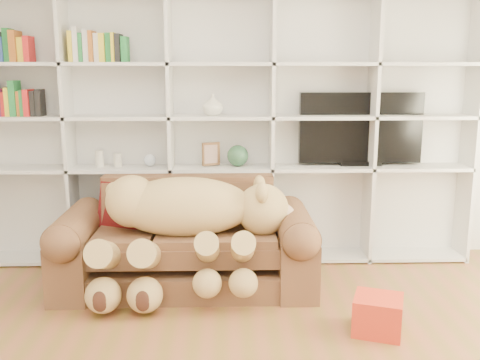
{
  "coord_description": "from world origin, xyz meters",
  "views": [
    {
      "loc": [
        0.04,
        -2.35,
        1.71
      ],
      "look_at": [
        0.15,
        1.63,
        0.88
      ],
      "focal_mm": 40.0,
      "sensor_mm": 36.0,
      "label": 1
    }
  ],
  "objects_px": {
    "teddy_bear": "(185,220)",
    "tv": "(360,129)",
    "sofa": "(187,247)",
    "gift_box": "(378,315)"
  },
  "relations": [
    {
      "from": "teddy_bear",
      "to": "tv",
      "type": "relative_size",
      "value": 1.41
    },
    {
      "from": "sofa",
      "to": "teddy_bear",
      "type": "height_order",
      "value": "teddy_bear"
    },
    {
      "from": "sofa",
      "to": "teddy_bear",
      "type": "relative_size",
      "value": 1.3
    },
    {
      "from": "teddy_bear",
      "to": "gift_box",
      "type": "relative_size",
      "value": 5.0
    },
    {
      "from": "sofa",
      "to": "tv",
      "type": "bearing_deg",
      "value": 22.89
    },
    {
      "from": "sofa",
      "to": "tv",
      "type": "distance_m",
      "value": 1.86
    },
    {
      "from": "gift_box",
      "to": "tv",
      "type": "height_order",
      "value": "tv"
    },
    {
      "from": "teddy_bear",
      "to": "tv",
      "type": "distance_m",
      "value": 1.81
    },
    {
      "from": "gift_box",
      "to": "tv",
      "type": "xyz_separation_m",
      "value": [
        0.2,
        1.47,
        1.06
      ]
    },
    {
      "from": "tv",
      "to": "gift_box",
      "type": "bearing_deg",
      "value": -97.85
    }
  ]
}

